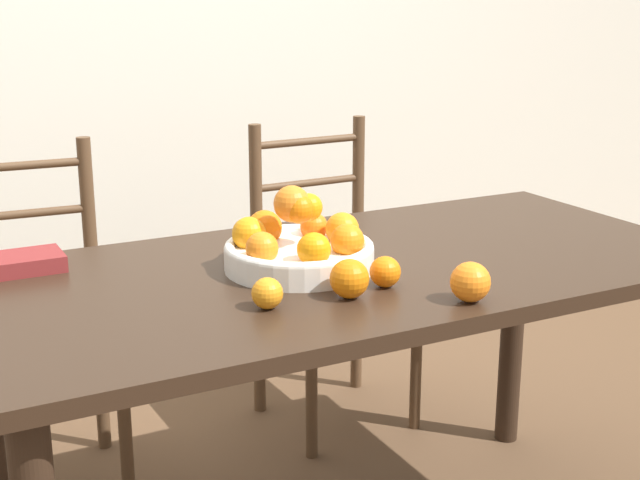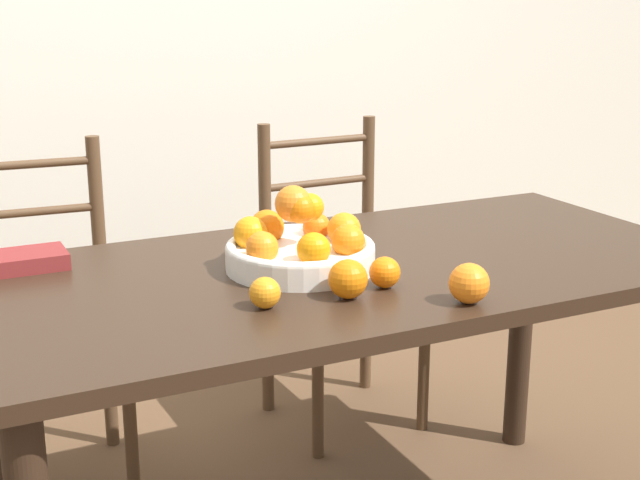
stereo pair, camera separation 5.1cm
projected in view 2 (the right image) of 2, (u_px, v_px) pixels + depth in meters
The scene contains 10 objects.
wall_back at pixel (156, 9), 3.12m from camera, with size 8.00×0.06×2.60m.
dining_table at pixel (350, 309), 2.02m from camera, with size 1.68×0.81×0.77m.
fruit_bowl at pixel (300, 246), 1.94m from camera, with size 0.33×0.33×0.19m.
orange_loose_0 at pixel (265, 293), 1.70m from camera, with size 0.06×0.06×0.06m.
orange_loose_1 at pixel (385, 272), 1.82m from camera, with size 0.06×0.06×0.06m.
orange_loose_2 at pixel (469, 283), 1.73m from camera, with size 0.08×0.08×0.08m.
orange_loose_3 at pixel (348, 279), 1.76m from camera, with size 0.08×0.08×0.08m.
chair_left at pixel (42, 322), 2.46m from camera, with size 0.45×0.43×0.97m.
chair_right at pixel (338, 277), 2.85m from camera, with size 0.43×0.41×0.97m.
book_stack at pixel (17, 261), 1.95m from camera, with size 0.21×0.12×0.04m.
Camera 2 is at (-0.89, -1.68, 1.36)m, focal length 50.00 mm.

